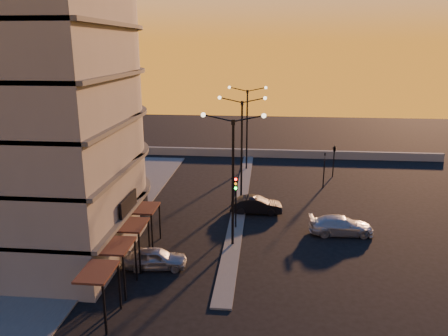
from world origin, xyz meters
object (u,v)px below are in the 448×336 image
traffic_light_main (236,194)px  car_sedan (256,205)px  car_wagon (341,225)px  car_hatchback (155,258)px  streetlamp_mid (242,140)px

traffic_light_main → car_sedan: traffic_light_main is taller
car_sedan → car_wagon: bearing=-121.8°
car_hatchback → car_sedan: bearing=-37.2°
car_sedan → streetlamp_mid: bearing=20.7°
car_hatchback → car_sedan: 11.91m
traffic_light_main → car_sedan: size_ratio=0.98×
streetlamp_mid → car_wagon: bearing=-42.2°
streetlamp_mid → car_sedan: bearing=-67.1°
car_sedan → car_wagon: car_sedan is taller
traffic_light_main → car_sedan: (1.50, 3.57, -2.17)m
traffic_light_main → car_hatchback: size_ratio=1.07×
traffic_light_main → car_wagon: size_ratio=0.89×
streetlamp_mid → car_hatchback: size_ratio=2.39×
car_hatchback → streetlamp_mid: bearing=-24.8°
traffic_light_main → car_wagon: bearing=-0.9°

